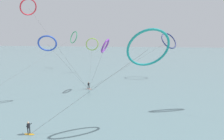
% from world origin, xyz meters
% --- Properties ---
extents(sea_water, '(400.00, 200.00, 0.08)m').
position_xyz_m(sea_water, '(0.00, 105.94, 0.04)').
color(sea_water, slate).
rests_on(sea_water, ground).
extents(surfer_coral, '(1.40, 0.70, 1.70)m').
position_xyz_m(surfer_coral, '(-7.13, 32.91, 0.82)').
color(surfer_coral, '#EA7260').
rests_on(surfer_coral, ground).
extents(surfer_amber, '(1.40, 0.65, 1.70)m').
position_xyz_m(surfer_amber, '(-9.34, 12.12, 0.82)').
color(surfer_amber, orange).
rests_on(surfer_amber, ground).
extents(kite_emerald, '(5.32, 51.56, 14.12)m').
position_xyz_m(kite_emerald, '(-20.08, 60.75, 11.80)').
color(kite_emerald, '#199351').
rests_on(kite_emerald, ground).
extents(kite_navy, '(23.10, 17.86, 13.28)m').
position_xyz_m(kite_navy, '(12.83, 47.76, 10.95)').
color(kite_navy, navy).
rests_on(kite_navy, ground).
extents(kite_crimson, '(25.02, 17.77, 23.53)m').
position_xyz_m(kite_crimson, '(-29.61, 47.71, 21.03)').
color(kite_crimson, red).
rests_on(kite_crimson, ground).
extents(kite_violet, '(5.17, 3.57, 11.80)m').
position_xyz_m(kite_violet, '(-3.04, 32.16, 10.17)').
color(kite_violet, purple).
rests_on(kite_violet, ground).
extents(kite_lime, '(5.98, 21.06, 11.67)m').
position_xyz_m(kite_lime, '(-10.91, 52.55, 9.57)').
color(kite_lime, '#8CC62D').
rests_on(kite_lime, ground).
extents(kite_cobalt, '(6.91, 10.56, 12.48)m').
position_xyz_m(kite_cobalt, '(-12.10, 23.91, 10.95)').
color(kite_cobalt, '#2647B7').
rests_on(kite_cobalt, ground).
extents(kite_teal, '(17.56, 5.11, 13.21)m').
position_xyz_m(kite_teal, '(5.20, 14.96, 10.82)').
color(kite_teal, teal).
rests_on(kite_teal, ground).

